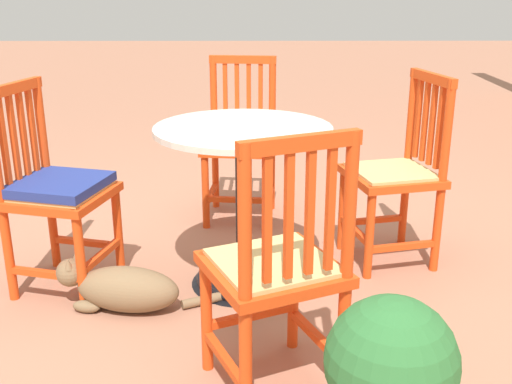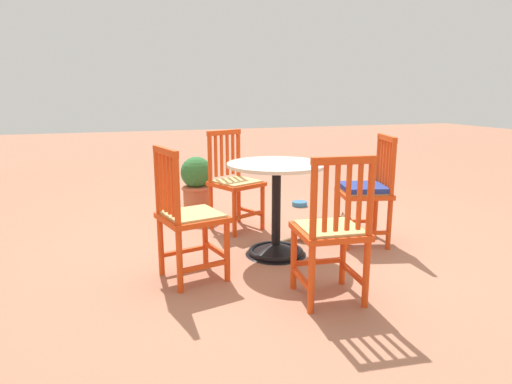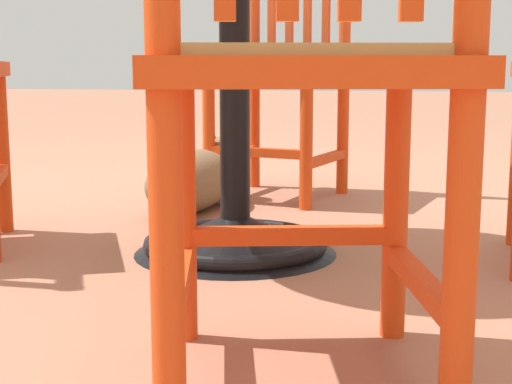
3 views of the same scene
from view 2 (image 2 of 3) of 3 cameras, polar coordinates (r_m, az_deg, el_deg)
ground_plane at (r=3.66m, az=3.59°, el=-7.48°), size 24.00×24.00×0.00m
cafe_table at (r=3.50m, az=2.56°, el=-3.52°), size 0.76×0.76×0.73m
orange_chair_by_planter at (r=3.84m, az=13.83°, el=0.06°), size 0.49×0.49×0.91m
orange_chair_facing_out at (r=4.14m, az=-2.75°, el=1.14°), size 0.53×0.53×0.91m
orange_chair_at_corner at (r=3.04m, az=-8.59°, el=-3.26°), size 0.48×0.48×0.91m
orange_chair_tucked_in at (r=2.74m, az=9.56°, el=-5.07°), size 0.44×0.44×0.91m
tabby_cat at (r=3.97m, az=8.30°, el=-4.55°), size 0.28×0.74×0.23m
terracotta_planter at (r=4.61m, az=-7.53°, el=0.88°), size 0.32×0.32×0.62m
pet_water_bowl at (r=5.08m, az=5.55°, el=-1.50°), size 0.17×0.17×0.05m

